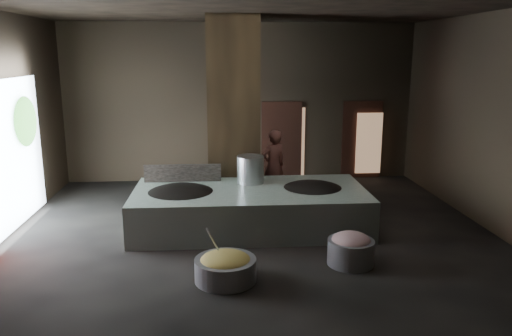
{
  "coord_description": "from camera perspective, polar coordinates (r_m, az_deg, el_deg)",
  "views": [
    {
      "loc": [
        -0.68,
        -9.89,
        3.65
      ],
      "look_at": [
        0.14,
        0.5,
        1.25
      ],
      "focal_mm": 35.0,
      "sensor_mm": 36.0,
      "label": 1
    }
  ],
  "objects": [
    {
      "name": "cook",
      "position": [
        12.48,
        2.01,
        0.25
      ],
      "size": [
        0.78,
        0.67,
        1.81
      ],
      "primitive_type": "imported",
      "rotation": [
        0.0,
        0.0,
        3.6
      ],
      "color": "#9A594E",
      "rests_on": "ground"
    },
    {
      "name": "ceiling",
      "position": [
        9.95,
        -0.58,
        18.16
      ],
      "size": [
        10.0,
        9.0,
        0.1
      ],
      "primitive_type": "cube",
      "color": "black",
      "rests_on": "back_wall"
    },
    {
      "name": "doorway_near",
      "position": [
        14.69,
        2.93,
        2.96
      ],
      "size": [
        1.18,
        0.08,
        2.38
      ],
      "primitive_type": "cube",
      "color": "black",
      "rests_on": "ground"
    },
    {
      "name": "veg_fill",
      "position": [
        8.3,
        -3.53,
        -10.5
      ],
      "size": [
        0.83,
        0.83,
        0.26
      ],
      "primitive_type": "ellipsoid",
      "color": "#889F4C",
      "rests_on": "veg_basin"
    },
    {
      "name": "wok_left",
      "position": [
        10.53,
        -8.6,
        -3.17
      ],
      "size": [
        1.54,
        1.54,
        0.43
      ],
      "primitive_type": "ellipsoid",
      "color": "black",
      "rests_on": "hearth_platform"
    },
    {
      "name": "ladle",
      "position": [
        8.36,
        -4.6,
        -8.85
      ],
      "size": [
        0.33,
        0.28,
        0.72
      ],
      "primitive_type": "cylinder",
      "rotation": [
        0.49,
        0.0,
        -0.86
      ],
      "color": "#BABEC2",
      "rests_on": "veg_basin"
    },
    {
      "name": "tree_silhouette",
      "position": [
        12.03,
        -24.84,
        4.85
      ],
      "size": [
        0.28,
        1.1,
        1.1
      ],
      "primitive_type": "ellipsoid",
      "color": "#194714",
      "rests_on": "left_opening"
    },
    {
      "name": "meat_fill",
      "position": [
        9.01,
        10.82,
        -8.09
      ],
      "size": [
        0.68,
        0.68,
        0.26
      ],
      "primitive_type": "ellipsoid",
      "color": "#B06A73",
      "rests_on": "meat_basin"
    },
    {
      "name": "doorway_far_glow",
      "position": [
        15.14,
        12.77,
        2.77
      ],
      "size": [
        0.76,
        0.04,
        1.81
      ],
      "primitive_type": "cube",
      "color": "#8C6647",
      "rests_on": "ground"
    },
    {
      "name": "right_wall",
      "position": [
        11.52,
        25.48,
        4.73
      ],
      "size": [
        0.1,
        9.0,
        4.5
      ],
      "primitive_type": "cube",
      "color": "black",
      "rests_on": "ground"
    },
    {
      "name": "hearth_platform",
      "position": [
        10.66,
        -0.7,
        -4.64
      ],
      "size": [
        4.91,
        2.37,
        0.85
      ],
      "primitive_type": "cube",
      "rotation": [
        0.0,
        0.0,
        -0.01
      ],
      "color": "#A8BAAA",
      "rests_on": "ground"
    },
    {
      "name": "veg_basin",
      "position": [
        8.36,
        -3.51,
        -11.52
      ],
      "size": [
        1.35,
        1.35,
        0.37
      ],
      "primitive_type": "cylinder",
      "rotation": [
        0.0,
        0.0,
        -0.43
      ],
      "color": "gray",
      "rests_on": "ground"
    },
    {
      "name": "left_opening",
      "position": [
        11.14,
        -26.93,
        0.95
      ],
      "size": [
        0.04,
        4.2,
        3.1
      ],
      "primitive_type": "cube",
      "color": "white",
      "rests_on": "ground"
    },
    {
      "name": "doorway_near_glow",
      "position": [
        14.77,
        3.85,
        2.81
      ],
      "size": [
        0.89,
        0.04,
        2.12
      ],
      "primitive_type": "cube",
      "color": "#8C6647",
      "rests_on": "ground"
    },
    {
      "name": "stock_pot",
      "position": [
        11.0,
        -0.64,
        -0.27
      ],
      "size": [
        0.6,
        0.6,
        0.64
      ],
      "primitive_type": "cylinder",
      "color": "#BABEC2",
      "rests_on": "hearth_platform"
    },
    {
      "name": "wok_left_rim",
      "position": [
        10.51,
        -8.61,
        -2.8
      ],
      "size": [
        1.57,
        1.57,
        0.05
      ],
      "primitive_type": "cylinder",
      "color": "black",
      "rests_on": "hearth_platform"
    },
    {
      "name": "doorway_far",
      "position": [
        15.18,
        11.96,
        3.03
      ],
      "size": [
        1.18,
        0.08,
        2.38
      ],
      "primitive_type": "cube",
      "color": "black",
      "rests_on": "ground"
    },
    {
      "name": "wok_right_rim",
      "position": [
        10.77,
        6.47,
        -2.35
      ],
      "size": [
        1.47,
        1.47,
        0.05
      ],
      "primitive_type": "cylinder",
      "color": "black",
      "rests_on": "hearth_platform"
    },
    {
      "name": "splash_guard",
      "position": [
        11.23,
        -8.37,
        -0.66
      ],
      "size": [
        1.7,
        0.08,
        0.43
      ],
      "primitive_type": "cube",
      "rotation": [
        0.0,
        0.0,
        -0.01
      ],
      "color": "black",
      "rests_on": "hearth_platform"
    },
    {
      "name": "back_wall",
      "position": [
        14.52,
        -1.81,
        7.44
      ],
      "size": [
        10.0,
        0.1,
        4.5
      ],
      "primitive_type": "cube",
      "color": "black",
      "rests_on": "ground"
    },
    {
      "name": "front_wall",
      "position": [
        5.56,
        2.7,
        -1.65
      ],
      "size": [
        10.0,
        0.1,
        4.5
      ],
      "primitive_type": "cube",
      "color": "black",
      "rests_on": "ground"
    },
    {
      "name": "floor",
      "position": [
        10.58,
        -0.53,
        -7.5
      ],
      "size": [
        10.0,
        9.0,
        0.1
      ],
      "primitive_type": "cube",
      "color": "black",
      "rests_on": "ground"
    },
    {
      "name": "wok_right",
      "position": [
        10.78,
        6.46,
        -2.71
      ],
      "size": [
        1.43,
        1.43,
        0.4
      ],
      "primitive_type": "ellipsoid",
      "color": "black",
      "rests_on": "hearth_platform"
    },
    {
      "name": "meat_basin",
      "position": [
        9.09,
        10.76,
        -9.41
      ],
      "size": [
        1.05,
        1.05,
        0.45
      ],
      "primitive_type": "cylinder",
      "rotation": [
        0.0,
        0.0,
        -0.34
      ],
      "color": "gray",
      "rests_on": "ground"
    },
    {
      "name": "platform_cap",
      "position": [
        10.55,
        -0.7,
        -2.62
      ],
      "size": [
        4.78,
        2.3,
        0.03
      ],
      "primitive_type": "cube",
      "color": "black",
      "rests_on": "hearth_platform"
    },
    {
      "name": "pillar",
      "position": [
        11.88,
        -2.65,
        6.19
      ],
      "size": [
        1.2,
        1.2,
        4.5
      ],
      "primitive_type": "cube",
      "color": "black",
      "rests_on": "ground"
    }
  ]
}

